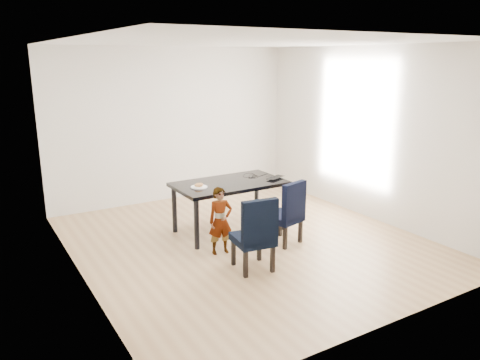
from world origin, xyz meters
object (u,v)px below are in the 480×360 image
child (220,221)px  plate (199,187)px  dining_table (230,207)px  laptop (273,177)px  chair_left (253,233)px  chair_right (283,212)px

child → plate: bearing=97.5°
child → plate: child is taller
dining_table → laptop: (0.68, -0.14, 0.39)m
plate → laptop: size_ratio=0.73×
chair_left → laptop: bearing=54.1°
dining_table → plate: (-0.51, -0.03, 0.38)m
dining_table → laptop: bearing=-11.4°
chair_left → child: 0.63m
plate → chair_right: bearing=-39.4°
chair_left → child: chair_left is taller
chair_left → plate: 1.28m
child → plate: 0.69m
chair_right → laptop: (0.28, 0.64, 0.31)m
child → laptop: 1.33m
dining_table → child: bearing=-128.1°
plate → child: bearing=-90.3°
laptop → child: bearing=2.9°
child → laptop: (1.19, 0.51, 0.31)m
chair_left → chair_right: size_ratio=1.04×
dining_table → chair_left: 1.34m
dining_table → chair_left: chair_left is taller
chair_left → chair_right: (0.81, 0.49, -0.02)m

